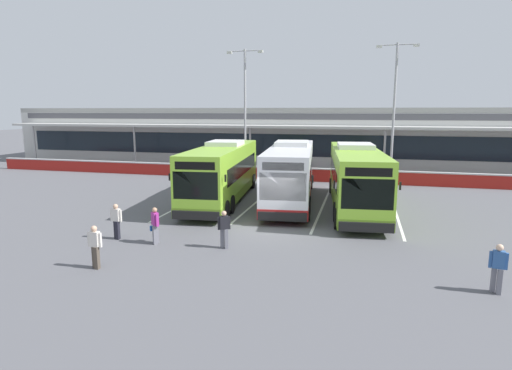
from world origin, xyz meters
name	(u,v)px	position (x,y,z in m)	size (l,w,h in m)	color
ground_plane	(269,229)	(0.00, 0.00, 0.00)	(200.00, 200.00, 0.00)	#56565B
terminal_building	(323,136)	(0.00, 26.91, 3.01)	(70.00, 13.00, 6.00)	silver
red_barrier_wall	(307,174)	(0.00, 14.50, 0.56)	(60.00, 0.40, 1.10)	maroon
coach_bus_leftmost	(223,173)	(-4.31, 5.61, 1.79)	(3.98, 12.34, 3.78)	#8CC633
coach_bus_left_centre	(291,174)	(-0.06, 6.45, 1.79)	(3.98, 12.34, 3.78)	silver
coach_bus_centre	(356,179)	(3.97, 5.52, 1.79)	(3.98, 12.34, 3.78)	#8CC633
bay_stripe_far_west	(197,198)	(-6.30, 6.00, 0.00)	(0.14, 13.00, 0.01)	silver
bay_stripe_west	(258,201)	(-2.10, 6.00, 0.00)	(0.14, 13.00, 0.01)	silver
bay_stripe_mid_west	(323,205)	(2.10, 6.00, 0.00)	(0.14, 13.00, 0.01)	silver
bay_stripe_centre	(395,209)	(6.30, 6.00, 0.00)	(0.14, 13.00, 0.01)	silver
pedestrian_with_handbag	(155,224)	(-4.30, -3.49, 0.86)	(0.58, 0.56, 1.62)	slate
pedestrian_in_dark_coat	(224,228)	(-1.20, -3.34, 0.87)	(0.52, 0.35, 1.62)	slate
pedestrian_child	(116,220)	(-6.31, -3.32, 0.87)	(0.53, 0.31, 1.62)	black
pedestrian_near_bin	(95,245)	(-5.04, -6.67, 0.87)	(0.53, 0.30, 1.62)	#4C4238
pedestrian_approaching_bus	(498,267)	(8.59, -5.37, 0.87)	(0.54, 0.35, 1.62)	slate
lamp_post_west	(245,104)	(-5.99, 16.87, 6.29)	(3.24, 0.28, 11.00)	#9E9EA3
lamp_post_centre	(394,104)	(6.63, 16.52, 6.29)	(3.24, 0.28, 11.00)	#9E9EA3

